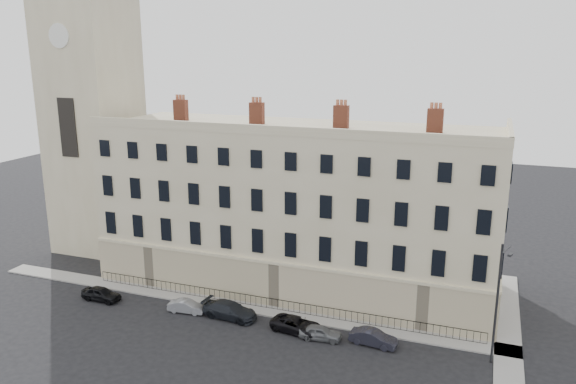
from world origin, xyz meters
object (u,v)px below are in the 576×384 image
at_px(car_c, 230,310).
at_px(car_f, 373,338).
at_px(car_d, 297,325).
at_px(streetlamp, 498,299).
at_px(car_e, 320,333).
at_px(car_b, 187,306).
at_px(car_a, 101,294).

distance_m(car_c, car_f, 12.13).
distance_m(car_d, car_f, 6.08).
relative_size(car_c, streetlamp, 0.53).
height_order(car_c, streetlamp, streetlamp).
xyz_separation_m(car_e, car_f, (4.00, 0.55, 0.03)).
distance_m(car_c, car_d, 6.05).
height_order(car_c, car_f, car_c).
distance_m(car_c, car_e, 8.17).
bearing_deg(car_d, car_c, 96.08).
distance_m(car_b, streetlamp, 24.90).
height_order(car_e, car_f, car_f).
height_order(car_a, car_e, car_a).
bearing_deg(streetlamp, car_c, -162.13).
distance_m(car_b, car_f, 16.02).
xyz_separation_m(car_c, streetlamp, (20.60, 0.10, 4.28)).
relative_size(car_a, streetlamp, 0.41).
relative_size(car_b, car_e, 0.98).
relative_size(car_a, car_f, 1.01).
xyz_separation_m(car_e, streetlamp, (12.47, 0.93, 4.41)).
bearing_deg(car_e, car_f, -87.87).
bearing_deg(car_b, car_f, -95.68).
relative_size(car_b, streetlamp, 0.36).
relative_size(car_b, car_f, 0.90).
bearing_deg(streetlamp, car_d, -160.64).
height_order(car_a, streetlamp, streetlamp).
bearing_deg(car_d, car_a, 101.09).
xyz_separation_m(car_b, car_f, (16.02, 0.04, 0.06)).
distance_m(car_a, streetlamp, 33.14).
xyz_separation_m(car_d, streetlamp, (14.56, 0.45, 4.37)).
bearing_deg(car_c, car_f, -86.81).
bearing_deg(car_e, car_a, 84.43).
bearing_deg(car_a, car_c, -84.52).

